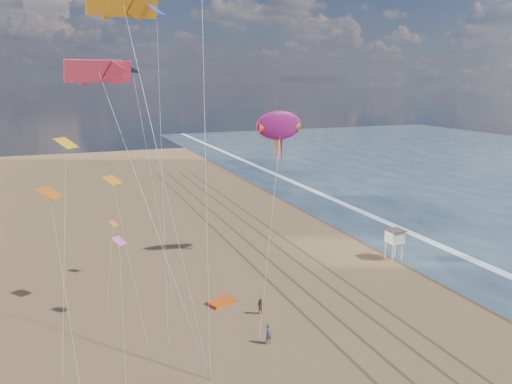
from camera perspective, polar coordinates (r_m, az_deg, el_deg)
wet_sand at (r=73.44m, az=11.75°, el=-3.64°), size 260.00×260.00×0.00m
foam at (r=75.75m, az=14.42°, el=-3.27°), size 260.00×260.00×0.00m
tracks at (r=57.50m, az=3.25°, el=-8.03°), size 7.68×120.00×0.01m
lifeguard_stand at (r=59.76m, az=15.57°, el=-4.93°), size 1.95×1.95×3.53m
grounded_kite at (r=47.70m, az=-3.95°, el=-12.40°), size 2.93×2.41×0.29m
show_kite at (r=56.21m, az=2.64°, el=7.58°), size 7.09×9.21×24.23m
kite_flyer_a at (r=40.79m, az=1.47°, el=-15.92°), size 0.67×0.52×1.64m
kite_flyer_b at (r=45.26m, az=0.54°, el=-12.96°), size 0.93×0.92×1.51m
small_kites at (r=43.46m, az=-16.85°, el=5.22°), size 10.91×18.71×20.86m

